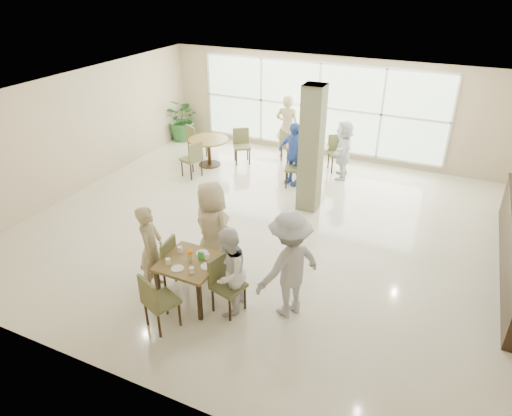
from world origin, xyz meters
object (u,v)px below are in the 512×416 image
at_px(round_table_right, 307,152).
at_px(teen_left, 151,249).
at_px(adult_a, 294,154).
at_px(teen_far, 212,229).
at_px(round_table_left, 209,145).
at_px(adult_standing, 287,127).
at_px(teen_standing, 289,265).
at_px(adult_b, 343,149).
at_px(potted_plant, 183,119).
at_px(teen_right, 228,272).
at_px(main_table, 190,266).

distance_m(round_table_right, teen_left, 5.82).
bearing_deg(teen_left, adult_a, -26.61).
xyz_separation_m(round_table_right, teen_far, (-0.03, -4.94, 0.31)).
bearing_deg(adult_a, teen_left, -78.56).
distance_m(round_table_left, round_table_right, 2.68).
distance_m(adult_a, adult_standing, 1.80).
height_order(teen_left, teen_standing, teen_standing).
height_order(round_table_right, adult_b, adult_b).
xyz_separation_m(potted_plant, teen_right, (5.06, -6.56, 0.07)).
height_order(potted_plant, teen_standing, teen_standing).
bearing_deg(teen_left, teen_right, -109.02).
height_order(adult_b, adult_standing, adult_standing).
distance_m(potted_plant, teen_right, 8.28).
distance_m(teen_far, adult_standing, 5.81).
relative_size(round_table_left, teen_left, 0.69).
bearing_deg(teen_right, round_table_right, 178.59).
height_order(round_table_left, teen_standing, teen_standing).
xyz_separation_m(teen_right, teen_standing, (0.86, 0.37, 0.14)).
distance_m(round_table_right, adult_standing, 1.24).
bearing_deg(teen_far, adult_b, -79.64).
bearing_deg(teen_standing, main_table, -45.62).
relative_size(adult_a, adult_standing, 0.88).
xyz_separation_m(round_table_left, adult_standing, (1.71, 1.45, 0.33)).
relative_size(teen_right, adult_standing, 0.83).
height_order(round_table_left, teen_left, teen_left).
xyz_separation_m(round_table_left, potted_plant, (-1.75, 1.44, 0.10)).
bearing_deg(round_table_left, potted_plant, 140.44).
height_order(teen_right, adult_b, adult_b).
xyz_separation_m(round_table_left, teen_far, (2.57, -4.29, 0.31)).
distance_m(adult_a, adult_b, 1.35).
bearing_deg(main_table, teen_left, -179.55).
height_order(potted_plant, adult_a, adult_a).
distance_m(round_table_left, adult_b, 3.61).
relative_size(main_table, adult_a, 0.58).
bearing_deg(adult_b, teen_right, -11.42).
height_order(round_table_right, teen_far, teen_far).
relative_size(adult_b, adult_standing, 0.84).
xyz_separation_m(teen_far, adult_standing, (-0.86, 5.74, 0.02)).
xyz_separation_m(main_table, adult_a, (-0.11, 4.96, 0.14)).
distance_m(potted_plant, adult_b, 5.32).
xyz_separation_m(main_table, teen_standing, (1.55, 0.37, 0.24)).
bearing_deg(teen_left, main_table, -108.87).
bearing_deg(teen_standing, potted_plant, -105.40).
distance_m(potted_plant, teen_standing, 8.57).
distance_m(round_table_left, potted_plant, 2.27).
xyz_separation_m(teen_standing, adult_b, (-0.65, 5.48, -0.13)).
bearing_deg(teen_left, teen_far, -59.35).
distance_m(main_table, teen_far, 0.85).
bearing_deg(teen_standing, adult_a, -129.26).
xyz_separation_m(round_table_right, potted_plant, (-4.35, 0.79, 0.10)).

